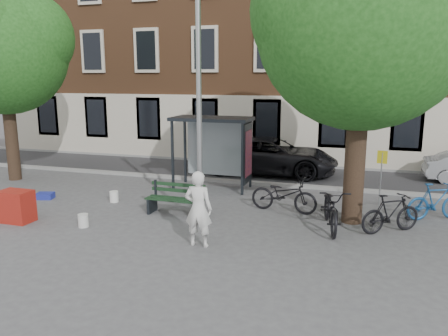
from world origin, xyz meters
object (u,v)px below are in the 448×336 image
Objects in this scene: red_stand at (16,206)px; notice_sign at (382,167)px; lamppost at (199,125)px; bike_c at (331,208)px; bike_d at (391,213)px; car_dark at (271,156)px; painter at (198,209)px; bench at (175,201)px; bike_b at (436,201)px; bike_a at (284,195)px; bus_shelter at (223,137)px.

notice_sign reaches higher than red_stand.
bike_c is (3.47, 0.73, -2.20)m from lamppost.
bike_d is 7.60m from car_dark.
painter is at bearing -1.94° from red_stand.
bench is at bearing 57.47° from bike_d.
lamppost is at bearing 14.02° from red_stand.
car_dark is at bearing -92.57° from painter.
bike_b is (7.34, 1.70, 0.13)m from bench.
bike_a is 2.28× the size of red_stand.
car_dark is (0.59, 7.10, -2.02)m from lamppost.
lamppost is 6.79× the size of red_stand.
bike_b is 1.03× the size of bike_d.
painter reaches higher than bike_c.
bench is at bearing 169.29° from bike_c.
lamppost reaches higher than notice_sign.
bench is 0.97× the size of bike_b.
bike_d is 1.94× the size of red_stand.
notice_sign is at bearing 25.29° from bench.
bike_b reaches higher than bike_d.
lamppost reaches higher than bus_shelter.
bus_shelter is 0.52× the size of car_dark.
car_dark is (1.64, 6.38, 0.36)m from bench.
bench is at bearing 145.70° from lamppost.
bench is 1.95× the size of red_stand.
bike_b is 3.29m from bike_c.
car_dark is 10.10m from red_stand.
red_stand is 10.93m from notice_sign.
lamppost is 2.74× the size of bike_c.
bike_c is 3.03m from notice_sign.
bus_shelter is at bearing 57.36° from bike_a.
bike_b is at bearing -129.86° from car_dark.
bike_c is at bearing -120.64° from bike_a.
bike_d is (4.49, 2.35, -0.40)m from painter.
notice_sign reaches higher than bike_d.
bike_c is at bearing 94.15° from bike_b.
bench is at bearing -56.51° from painter.
lamppost reaches higher than car_dark.
bike_d is at bearing -100.79° from bike_a.
red_stand is 0.50× the size of notice_sign.
bike_b is at bearing 19.96° from bike_c.
lamppost is 5.54m from bike_d.
lamppost is at bearing 174.81° from car_dark.
bus_shelter reaches higher than painter.
painter reaches higher than car_dark.
bike_b reaches higher than red_stand.
bike_d is at bearing 2.68° from bench.
bus_shelter is 7.23m from bike_b.
bike_c is 1.25× the size of notice_sign.
bike_a is 7.74m from red_stand.
bike_a is (3.05, 1.17, 0.13)m from bench.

